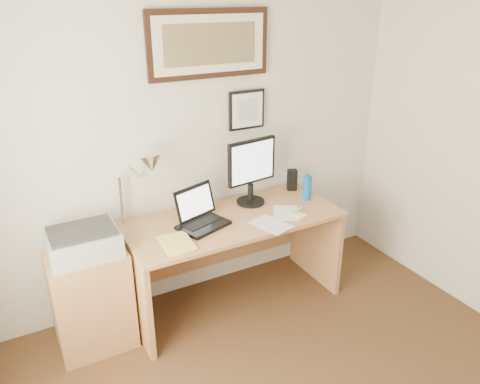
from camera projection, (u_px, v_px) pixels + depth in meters
wall_back at (192, 142)px, 3.49m from camera, size 3.50×0.02×2.50m
side_cabinet at (92, 299)px, 3.18m from camera, size 0.50×0.40×0.73m
water_bottle at (307, 188)px, 3.72m from camera, size 0.07×0.07×0.19m
bottle_cap at (308, 176)px, 3.67m from camera, size 0.04×0.04×0.02m
speaker at (292, 180)px, 3.90m from camera, size 0.10×0.09×0.18m
paper_sheet_a at (271, 224)px, 3.35m from camera, size 0.27×0.32×0.00m
paper_sheet_b at (286, 213)px, 3.52m from camera, size 0.30×0.33×0.00m
sticky_pad at (301, 215)px, 3.47m from camera, size 0.09×0.09×0.01m
marker_pen at (296, 211)px, 3.54m from camera, size 0.14×0.06×0.02m
book at (162, 247)px, 3.04m from camera, size 0.22×0.28×0.02m
desk at (229, 240)px, 3.62m from camera, size 1.60×0.70×0.75m
laptop at (200, 217)px, 3.34m from camera, size 0.40×0.39×0.26m
lcd_monitor at (251, 169)px, 3.57m from camera, size 0.42×0.22×0.52m
printer at (83, 242)px, 2.98m from camera, size 0.44×0.34×0.18m
desk_lamp at (148, 167)px, 3.18m from camera, size 0.29×0.27×0.53m
picture_large at (210, 44)px, 3.25m from camera, size 0.92×0.04×0.47m
picture_small at (247, 110)px, 3.58m from camera, size 0.30×0.03×0.30m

